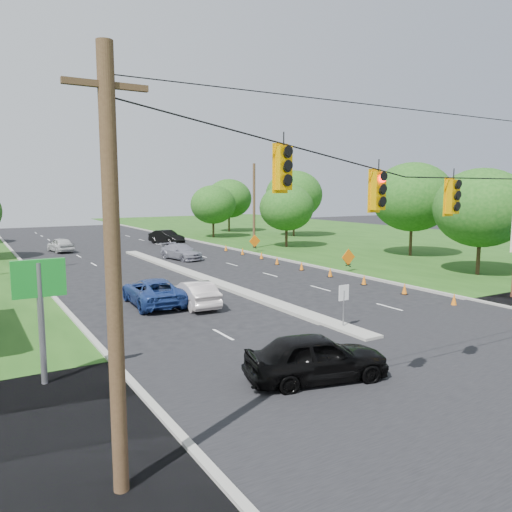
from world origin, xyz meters
TOP-DOWN VIEW (x-y plane):
  - ground at (0.00, 0.00)m, footprint 160.00×160.00m
  - grass_right at (30.00, 20.00)m, footprint 40.00×160.00m
  - cross_street at (0.00, 0.00)m, footprint 160.00×14.00m
  - curb_left at (-10.10, 30.00)m, footprint 0.25×110.00m
  - curb_right at (10.10, 30.00)m, footprint 0.25×110.00m
  - median at (0.00, 21.00)m, footprint 1.00×34.00m
  - median_sign at (0.00, 6.00)m, footprint 0.55×0.06m
  - signal_span at (-0.05, -1.00)m, footprint 25.60×0.32m
  - utility_pole_far_right at (12.50, 35.00)m, footprint 0.28×0.28m
  - cone_1 at (8.24, 6.50)m, footprint 0.32×0.32m
  - cone_2 at (8.24, 10.00)m, footprint 0.32×0.32m
  - cone_3 at (8.24, 13.50)m, footprint 0.32×0.32m
  - cone_4 at (8.24, 17.00)m, footprint 0.32×0.32m
  - cone_5 at (8.24, 20.50)m, footprint 0.32×0.32m
  - cone_6 at (8.24, 24.00)m, footprint 0.32×0.32m
  - cone_7 at (8.84, 27.50)m, footprint 0.32×0.32m
  - cone_8 at (8.84, 31.00)m, footprint 0.32×0.32m
  - cone_9 at (8.84, 34.50)m, footprint 0.32×0.32m
  - work_sign_1 at (10.80, 18.00)m, footprint 1.27×0.58m
  - work_sign_2 at (10.80, 32.00)m, footprint 1.27×0.58m
  - tree_7 at (18.00, 12.00)m, footprint 6.72×6.72m
  - tree_8 at (22.00, 22.00)m, footprint 7.56×7.56m
  - tree_9 at (16.00, 34.00)m, footprint 5.88×5.88m
  - tree_10 at (24.00, 44.00)m, footprint 7.56×7.56m
  - tree_11 at (20.00, 55.00)m, footprint 6.72×6.72m
  - tree_12 at (14.00, 48.00)m, footprint 5.88×5.88m
  - black_sedan at (-4.76, 1.80)m, footprint 5.06×2.93m
  - white_sedan at (-3.88, 13.60)m, footprint 1.74×4.33m
  - blue_pickup at (-5.69, 15.12)m, footprint 2.75×5.45m
  - silver_car_far at (2.55, 31.13)m, footprint 2.90×5.10m
  - silver_car_oncoming at (-5.86, 42.40)m, footprint 2.30×4.47m
  - dark_car_receding at (6.05, 44.08)m, footprint 3.03×5.13m

SIDE VIEW (x-z plane):
  - ground at x=0.00m, z-range 0.00..0.00m
  - grass_right at x=30.00m, z-range -0.03..0.03m
  - cross_street at x=0.00m, z-range -0.01..0.01m
  - curb_left at x=-10.10m, z-range -0.08..0.08m
  - curb_right at x=10.10m, z-range -0.08..0.08m
  - median at x=0.00m, z-range -0.09..0.09m
  - cone_1 at x=8.24m, z-range 0.00..0.70m
  - cone_2 at x=8.24m, z-range 0.00..0.70m
  - cone_3 at x=8.24m, z-range 0.00..0.70m
  - cone_4 at x=8.24m, z-range 0.00..0.70m
  - cone_5 at x=8.24m, z-range 0.00..0.70m
  - cone_6 at x=8.24m, z-range 0.00..0.70m
  - cone_7 at x=8.84m, z-range 0.00..0.70m
  - cone_8 at x=8.84m, z-range 0.00..0.70m
  - cone_9 at x=8.84m, z-range 0.00..0.70m
  - silver_car_far at x=2.55m, z-range 0.00..1.39m
  - white_sedan at x=-3.88m, z-range 0.00..1.40m
  - silver_car_oncoming at x=-5.86m, z-range 0.00..1.45m
  - blue_pickup at x=-5.69m, z-range 0.00..1.48m
  - dark_car_receding at x=6.05m, z-range 0.00..1.60m
  - black_sedan at x=-4.76m, z-range 0.00..1.62m
  - work_sign_1 at x=10.80m, z-range 0.41..1.78m
  - work_sign_2 at x=10.80m, z-range 0.41..1.78m
  - median_sign at x=0.00m, z-range 0.44..2.49m
  - tree_9 at x=16.00m, z-range 0.91..7.77m
  - tree_12 at x=14.00m, z-range 0.91..7.77m
  - utility_pole_far_right at x=12.50m, z-range 0.00..9.00m
  - tree_7 at x=18.00m, z-range 1.04..8.88m
  - tree_11 at x=20.00m, z-range 1.04..8.88m
  - signal_span at x=-0.05m, z-range 0.47..9.47m
  - tree_8 at x=22.00m, z-range 1.17..9.99m
  - tree_10 at x=24.00m, z-range 1.17..9.99m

